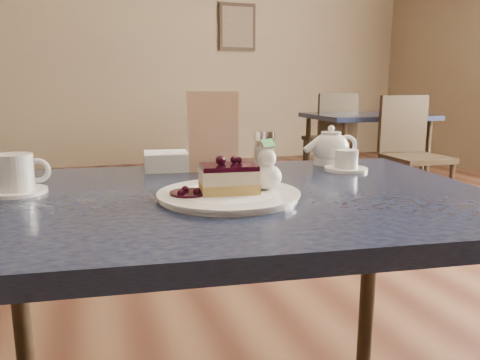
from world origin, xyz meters
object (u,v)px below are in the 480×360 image
object	(u,v)px
main_table	(225,227)
cheesecake_slice	(229,179)
tea_set	(333,151)
coffee_set	(17,176)
bg_table_far_right	(363,188)
dessert_plate	(229,195)

from	to	relation	value
main_table	cheesecake_slice	distance (m)	0.12
main_table	tea_set	world-z (taller)	tea_set
coffee_set	bg_table_far_right	bearing A→B (deg)	44.31
tea_set	bg_table_far_right	bearing A→B (deg)	54.60
coffee_set	tea_set	size ratio (longest dim) A/B	0.62
cheesecake_slice	tea_set	size ratio (longest dim) A/B	0.57
dessert_plate	coffee_set	world-z (taller)	coffee_set
main_table	bg_table_far_right	world-z (taller)	main_table
dessert_plate	bg_table_far_right	bearing A→B (deg)	51.75
coffee_set	tea_set	distance (m)	0.79
main_table	coffee_set	bearing A→B (deg)	168.89
cheesecake_slice	bg_table_far_right	xyz separation A→B (m)	(1.94, 2.47, -0.67)
dessert_plate	main_table	bearing A→B (deg)	83.08
bg_table_far_right	cheesecake_slice	bearing A→B (deg)	-125.00
dessert_plate	bg_table_far_right	xyz separation A→B (m)	(1.94, 2.47, -0.64)
main_table	tea_set	xyz separation A→B (m)	(0.38, 0.23, 0.11)
tea_set	bg_table_far_right	world-z (taller)	tea_set
main_table	bg_table_far_right	distance (m)	3.15
main_table	coffee_set	size ratio (longest dim) A/B	9.23
main_table	bg_table_far_right	size ratio (longest dim) A/B	0.72
tea_set	coffee_set	bearing A→B (deg)	-172.92
main_table	cheesecake_slice	world-z (taller)	cheesecake_slice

